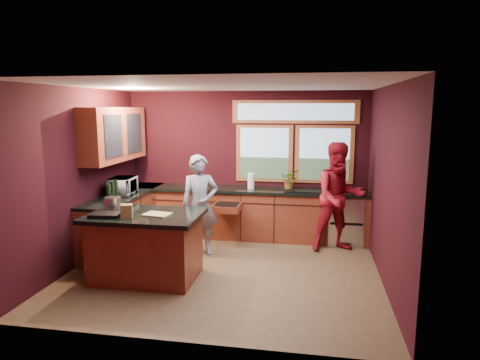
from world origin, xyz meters
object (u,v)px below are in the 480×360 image
(island, at_px, (146,246))
(cutting_board, at_px, (157,214))
(person_grey, at_px, (200,205))
(person_red, at_px, (339,197))
(stock_pot, at_px, (112,203))

(island, xyz_separation_m, cutting_board, (0.20, -0.05, 0.48))
(person_grey, relative_size, cutting_board, 4.71)
(person_grey, distance_m, person_red, 2.32)
(island, height_order, person_grey, person_grey)
(person_red, bearing_deg, stock_pot, -173.71)
(island, height_order, stock_pot, stock_pot)
(cutting_board, distance_m, stock_pot, 0.78)
(person_red, xyz_separation_m, cutting_board, (-2.53, -1.76, 0.04))
(person_grey, relative_size, stock_pot, 6.87)
(island, bearing_deg, person_grey, 67.23)
(person_red, distance_m, cutting_board, 3.08)
(cutting_board, bearing_deg, person_grey, 76.82)
(person_grey, distance_m, cutting_board, 1.23)
(person_red, relative_size, cutting_board, 5.25)
(person_red, bearing_deg, island, -167.07)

